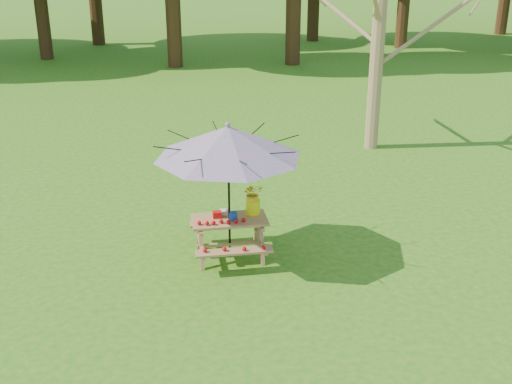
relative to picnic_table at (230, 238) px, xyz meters
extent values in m
cylinder|color=#906A4E|center=(4.18, 5.23, 2.24)|extent=(0.43, 0.43, 5.13)
cube|color=olive|center=(0.00, 0.00, 0.32)|extent=(1.20, 0.62, 0.04)
cube|color=olive|center=(0.00, -0.55, 0.03)|extent=(1.20, 0.22, 0.04)
cube|color=olive|center=(0.00, 0.55, 0.03)|extent=(1.20, 0.22, 0.04)
cylinder|color=black|center=(0.00, 0.00, 0.80)|extent=(0.04, 0.04, 2.25)
cone|color=teal|center=(0.00, 0.00, 1.62)|extent=(2.53, 2.53, 0.49)
sphere|color=teal|center=(0.00, 0.00, 1.90)|extent=(0.08, 0.08, 0.08)
cube|color=red|center=(-0.19, 0.08, 0.39)|extent=(0.14, 0.12, 0.10)
cylinder|color=#1641B7|center=(0.06, -0.05, 0.41)|extent=(0.13, 0.13, 0.13)
cube|color=#EEE7CE|center=(-0.06, 0.20, 0.38)|extent=(0.13, 0.13, 0.07)
cylinder|color=#FFFE0D|center=(0.41, 0.15, 0.46)|extent=(0.23, 0.23, 0.23)
imported|color=yellow|center=(0.41, 0.15, 0.69)|extent=(0.35, 0.31, 0.35)
camera|label=1|loc=(-1.11, -9.27, 4.52)|focal=45.00mm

